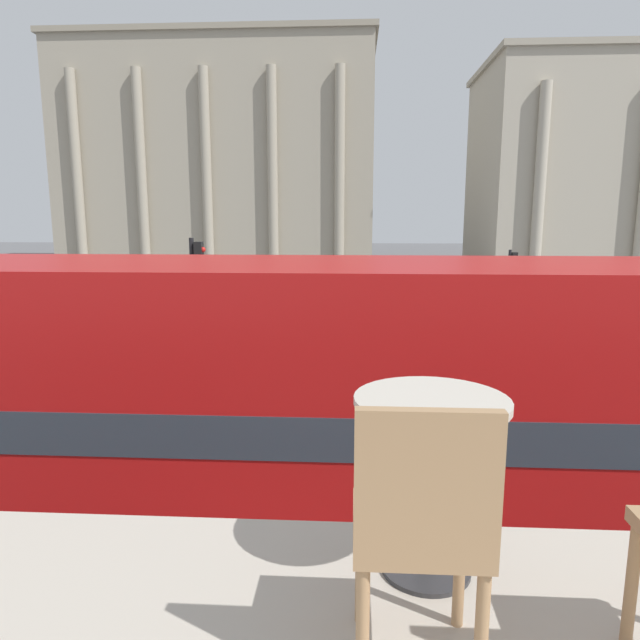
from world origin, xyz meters
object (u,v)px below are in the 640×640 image
at_px(car_white, 381,291).
at_px(pedestrian_olive, 113,315).
at_px(traffic_light_near, 196,296).
at_px(pedestrian_red, 193,317).
at_px(plaza_building_left, 220,156).
at_px(traffic_light_mid, 511,279).
at_px(cafe_dining_table, 430,446).
at_px(cafe_chair_0, 421,524).
at_px(car_maroon, 473,309).
at_px(pedestrian_black, 43,357).
at_px(double_decker_bus, 339,419).

xyz_separation_m(car_white, pedestrian_olive, (-10.89, -9.61, 0.22)).
bearing_deg(traffic_light_near, pedestrian_red, 107.11).
bearing_deg(traffic_light_near, pedestrian_olive, 126.99).
height_order(plaza_building_left, pedestrian_olive, plaza_building_left).
relative_size(traffic_light_near, traffic_light_mid, 1.22).
relative_size(cafe_dining_table, cafe_chair_0, 0.80).
relative_size(cafe_dining_table, pedestrian_olive, 0.45).
relative_size(car_maroon, pedestrian_black, 2.44).
xyz_separation_m(double_decker_bus, pedestrian_olive, (-9.24, 14.96, -1.43)).
relative_size(car_white, pedestrian_red, 2.32).
height_order(double_decker_bus, pedestrian_black, double_decker_bus).
height_order(cafe_dining_table, traffic_light_mid, cafe_dining_table).
distance_m(double_decker_bus, traffic_light_mid, 17.66).
bearing_deg(traffic_light_mid, plaza_building_left, 119.21).
bearing_deg(traffic_light_near, traffic_light_mid, 40.02).
bearing_deg(cafe_chair_0, pedestrian_olive, 115.75).
xyz_separation_m(cafe_dining_table, pedestrian_red, (-6.26, 18.43, -2.81)).
xyz_separation_m(cafe_dining_table, traffic_light_near, (-4.34, 12.19, -1.13)).
bearing_deg(car_maroon, pedestrian_olive, -174.83).
height_order(cafe_chair_0, pedestrian_olive, cafe_chair_0).
bearing_deg(traffic_light_mid, car_maroon, 114.12).
xyz_separation_m(cafe_chair_0, plaza_building_left, (-13.56, 56.37, 6.79)).
distance_m(double_decker_bus, cafe_dining_table, 4.62).
height_order(double_decker_bus, plaza_building_left, plaza_building_left).
distance_m(double_decker_bus, pedestrian_black, 11.58).
distance_m(cafe_dining_table, pedestrian_black, 15.39).
bearing_deg(pedestrian_red, cafe_chair_0, 159.94).
distance_m(double_decker_bus, car_white, 24.68).
bearing_deg(pedestrian_red, cafe_dining_table, 160.72).
bearing_deg(car_white, cafe_dining_table, 7.16).
xyz_separation_m(cafe_chair_0, car_white, (1.29, 29.46, -3.14)).
distance_m(plaza_building_left, pedestrian_red, 39.31).
xyz_separation_m(car_white, pedestrian_black, (-9.87, -16.53, 0.29)).
bearing_deg(traffic_light_mid, pedestrian_red, -168.94).
height_order(traffic_light_near, pedestrian_black, traffic_light_near).
height_order(traffic_light_near, car_maroon, traffic_light_near).
bearing_deg(pedestrian_black, pedestrian_red, 75.07).
bearing_deg(double_decker_bus, cafe_chair_0, -82.90).
xyz_separation_m(cafe_chair_0, traffic_light_near, (-4.24, 12.74, -1.11)).
bearing_deg(cafe_dining_table, pedestrian_red, 108.77).
height_order(pedestrian_red, pedestrian_olive, pedestrian_red).
relative_size(double_decker_bus, traffic_light_near, 2.56).
height_order(plaza_building_left, car_maroon, plaza_building_left).
height_order(traffic_light_mid, pedestrian_olive, traffic_light_mid).
bearing_deg(plaza_building_left, double_decker_bus, -75.62).
xyz_separation_m(plaza_building_left, car_maroon, (18.61, -32.86, -9.93)).
relative_size(double_decker_bus, car_white, 2.56).
relative_size(cafe_dining_table, traffic_light_mid, 0.21).
height_order(car_white, pedestrian_black, pedestrian_black).
bearing_deg(pedestrian_black, car_maroon, 44.63).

